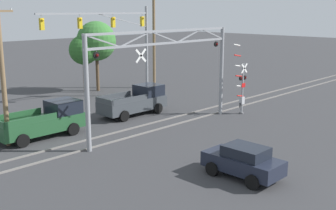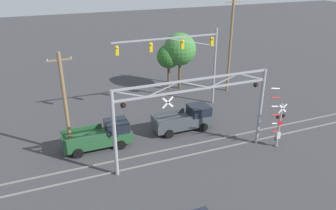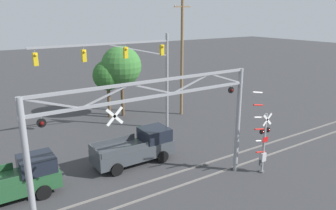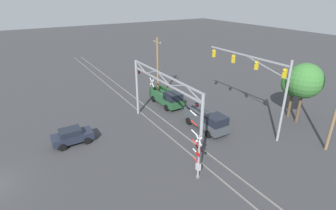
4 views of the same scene
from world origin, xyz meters
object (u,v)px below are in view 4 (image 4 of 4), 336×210
object	(u,v)px
sedan_waiting	(72,136)
utility_pole_left	(158,69)
pickup_truck_lead	(208,121)
crossing_gantry	(163,96)
traffic_signal_span	(263,79)
pickup_truck_following	(168,98)
crossing_signal_mast	(198,156)
background_tree_beyond_span	(294,84)
background_tree_far_left_verge	(305,81)

from	to	relation	value
sedan_waiting	utility_pole_left	size ratio (longest dim) A/B	0.45
pickup_truck_lead	utility_pole_left	world-z (taller)	utility_pole_left
crossing_gantry	sedan_waiting	xyz separation A→B (m)	(-3.17, -8.45, -3.55)
traffic_signal_span	sedan_waiting	world-z (taller)	traffic_signal_span
pickup_truck_lead	pickup_truck_following	bearing A→B (deg)	-178.19
crossing_signal_mast	pickup_truck_lead	xyz separation A→B (m)	(-5.74, 5.70, -0.95)
pickup_truck_following	background_tree_beyond_span	xyz separation A→B (m)	(10.34, 10.51, 3.04)
pickup_truck_lead	background_tree_far_left_verge	xyz separation A→B (m)	(3.78, 9.98, 3.85)
background_tree_beyond_span	background_tree_far_left_verge	distance (m)	1.56
crossing_signal_mast	pickup_truck_lead	bearing A→B (deg)	135.21
background_tree_far_left_verge	pickup_truck_lead	bearing A→B (deg)	-110.76
crossing_signal_mast	background_tree_far_left_verge	bearing A→B (deg)	97.11
background_tree_beyond_span	utility_pole_left	bearing A→B (deg)	-140.57
pickup_truck_following	utility_pole_left	distance (m)	4.13
traffic_signal_span	pickup_truck_following	distance (m)	12.43
pickup_truck_lead	pickup_truck_following	xyz separation A→B (m)	(-7.86, -0.25, 0.00)
sedan_waiting	utility_pole_left	world-z (taller)	utility_pole_left
crossing_gantry	background_tree_beyond_span	size ratio (longest dim) A/B	2.26
traffic_signal_span	sedan_waiting	size ratio (longest dim) A/B	2.88
crossing_gantry	background_tree_beyond_span	bearing A→B (deg)	74.94
pickup_truck_lead	sedan_waiting	size ratio (longest dim) A/B	1.44
traffic_signal_span	background_tree_beyond_span	world-z (taller)	traffic_signal_span
utility_pole_left	background_tree_beyond_span	size ratio (longest dim) A/B	1.52
sedan_waiting	pickup_truck_lead	bearing A→B (deg)	70.25
crossing_gantry	utility_pole_left	world-z (taller)	utility_pole_left
utility_pole_left	background_tree_beyond_span	world-z (taller)	utility_pole_left
crossing_signal_mast	utility_pole_left	world-z (taller)	utility_pole_left
crossing_signal_mast	traffic_signal_span	size ratio (longest dim) A/B	0.50
crossing_signal_mast	sedan_waiting	size ratio (longest dim) A/B	1.43
crossing_signal_mast	sedan_waiting	bearing A→B (deg)	-144.84
traffic_signal_span	background_tree_beyond_span	bearing A→B (deg)	91.10
sedan_waiting	background_tree_beyond_span	bearing A→B (deg)	72.91
pickup_truck_following	sedan_waiting	bearing A→B (deg)	-76.04
background_tree_beyond_span	background_tree_far_left_verge	bearing A→B (deg)	-12.08
traffic_signal_span	sedan_waiting	xyz separation A→B (m)	(-7.27, -17.60, -4.91)
traffic_signal_span	sedan_waiting	distance (m)	19.66
traffic_signal_span	background_tree_far_left_verge	distance (m)	5.62
crossing_gantry	sedan_waiting	distance (m)	9.70
traffic_signal_span	background_tree_beyond_span	size ratio (longest dim) A/B	1.99
crossing_signal_mast	pickup_truck_following	distance (m)	14.68
pickup_truck_following	background_tree_far_left_verge	world-z (taller)	background_tree_far_left_verge
pickup_truck_following	background_tree_far_left_verge	distance (m)	15.97
traffic_signal_span	pickup_truck_lead	world-z (taller)	traffic_signal_span
background_tree_far_left_verge	background_tree_beyond_span	bearing A→B (deg)	167.92
crossing_signal_mast	pickup_truck_following	bearing A→B (deg)	158.16
crossing_gantry	traffic_signal_span	size ratio (longest dim) A/B	1.14
pickup_truck_following	traffic_signal_span	bearing A→B (deg)	24.69
sedan_waiting	utility_pole_left	distance (m)	14.40
background_tree_beyond_span	background_tree_far_left_verge	xyz separation A→B (m)	(1.30, -0.28, 0.81)
crossing_gantry	background_tree_far_left_verge	size ratio (longest dim) A/B	1.83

